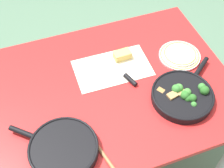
# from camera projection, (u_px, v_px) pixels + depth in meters

# --- Properties ---
(ground_plane) EXTENTS (14.00, 14.00, 0.00)m
(ground_plane) POSITION_uv_depth(u_px,v_px,m) (112.00, 156.00, 2.17)
(ground_plane) COLOR #51755B
(dining_table_red) EXTENTS (1.21, 0.92, 0.78)m
(dining_table_red) POSITION_uv_depth(u_px,v_px,m) (112.00, 97.00, 1.63)
(dining_table_red) COLOR red
(dining_table_red) RESTS_ON ground_plane
(skillet_broccoli) EXTENTS (0.39, 0.34, 0.07)m
(skillet_broccoli) POSITION_uv_depth(u_px,v_px,m) (183.00, 95.00, 1.50)
(skillet_broccoli) COLOR black
(skillet_broccoli) RESTS_ON dining_table_red
(skillet_eggs) EXTENTS (0.36, 0.34, 0.05)m
(skillet_eggs) POSITION_uv_depth(u_px,v_px,m) (63.00, 149.00, 1.32)
(skillet_eggs) COLOR black
(skillet_eggs) RESTS_ON dining_table_red
(wooden_spoon) EXTENTS (0.12, 0.40, 0.02)m
(wooden_spoon) POSITION_uv_depth(u_px,v_px,m) (105.00, 157.00, 1.31)
(wooden_spoon) COLOR #996B42
(wooden_spoon) RESTS_ON dining_table_red
(parchment_sheet) EXTENTS (0.40, 0.24, 0.00)m
(parchment_sheet) POSITION_uv_depth(u_px,v_px,m) (112.00, 68.00, 1.64)
(parchment_sheet) COLOR beige
(parchment_sheet) RESTS_ON dining_table_red
(grater_knife) EXTENTS (0.11, 0.24, 0.02)m
(grater_knife) POSITION_uv_depth(u_px,v_px,m) (124.00, 74.00, 1.60)
(grater_knife) COLOR silver
(grater_knife) RESTS_ON dining_table_red
(cheese_block) EXTENTS (0.09, 0.06, 0.04)m
(cheese_block) POSITION_uv_depth(u_px,v_px,m) (122.00, 55.00, 1.67)
(cheese_block) COLOR #E0C15B
(cheese_block) RESTS_ON dining_table_red
(dinner_plate_stack) EXTENTS (0.22, 0.22, 0.03)m
(dinner_plate_stack) POSITION_uv_depth(u_px,v_px,m) (180.00, 55.00, 1.68)
(dinner_plate_stack) COLOR white
(dinner_plate_stack) RESTS_ON dining_table_red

